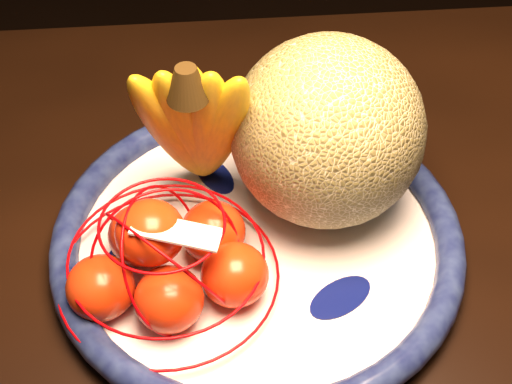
{
  "coord_description": "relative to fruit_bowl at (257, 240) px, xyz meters",
  "views": [
    {
      "loc": [
        0.19,
        -0.33,
        1.38
      ],
      "look_at": [
        0.25,
        0.15,
        0.88
      ],
      "focal_mm": 55.0,
      "sensor_mm": 36.0,
      "label": 1
    }
  ],
  "objects": [
    {
      "name": "fruit_bowl",
      "position": [
        0.0,
        0.0,
        0.0
      ],
      "size": [
        0.38,
        0.38,
        0.03
      ],
      "rotation": [
        0.0,
        0.0,
        -0.1
      ],
      "color": "white",
      "rests_on": "dining_table"
    },
    {
      "name": "cantaloupe",
      "position": [
        0.07,
        0.05,
        0.09
      ],
      "size": [
        0.18,
        0.18,
        0.18
      ],
      "primitive_type": "sphere",
      "color": "olive",
      "rests_on": "fruit_bowl"
    },
    {
      "name": "banana_bunch",
      "position": [
        -0.05,
        0.06,
        0.1
      ],
      "size": [
        0.13,
        0.13,
        0.2
      ],
      "rotation": [
        0.0,
        0.0,
        -0.15
      ],
      "color": "yellow",
      "rests_on": "fruit_bowl"
    },
    {
      "name": "mandarin_bag",
      "position": [
        -0.08,
        -0.04,
        0.03
      ],
      "size": [
        0.22,
        0.22,
        0.12
      ],
      "rotation": [
        0.0,
        0.0,
        -0.15
      ],
      "color": "#FF3F19",
      "rests_on": "fruit_bowl"
    },
    {
      "name": "price_tag",
      "position": [
        -0.07,
        -0.05,
        0.08
      ],
      "size": [
        0.08,
        0.05,
        0.01
      ],
      "primitive_type": "cube",
      "rotation": [
        -0.14,
        0.1,
        -0.31
      ],
      "color": "white",
      "rests_on": "mandarin_bag"
    }
  ]
}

